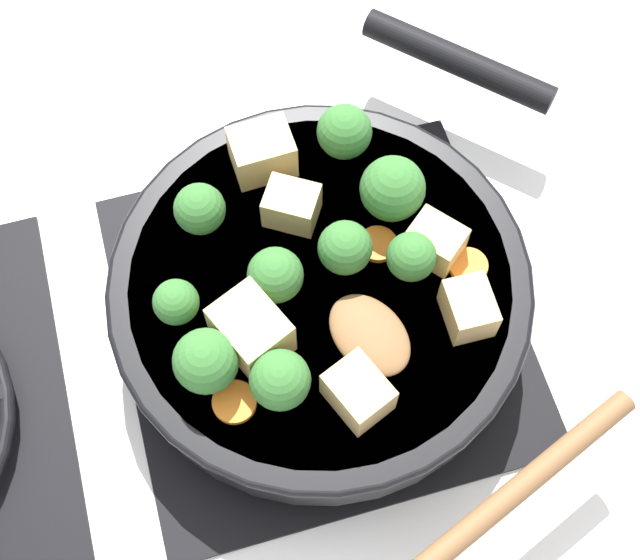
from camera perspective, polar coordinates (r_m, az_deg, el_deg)
name	(u,v)px	position (r m, az deg, el deg)	size (l,w,h in m)	color
ground_plane	(320,321)	(0.71, 0.00, -2.63)	(2.40, 2.40, 0.00)	white
front_burner_grate	(320,315)	(0.70, 0.00, -2.27)	(0.31, 0.31, 0.03)	black
skillet_pan	(322,290)	(0.66, 0.11, -0.65)	(0.39, 0.39, 0.05)	black
wooden_spoon	(442,421)	(0.60, 7.83, -8.91)	(0.22, 0.21, 0.02)	brown
tofu_cube_center_large	(469,308)	(0.63, 9.49, -1.81)	(0.04, 0.03, 0.03)	#DBB770
tofu_cube_near_handle	(433,236)	(0.65, 7.25, 2.82)	(0.04, 0.03, 0.03)	#DBB770
tofu_cube_east_chunk	(292,206)	(0.65, -1.82, 4.79)	(0.04, 0.03, 0.03)	#DBB770
tofu_cube_west_chunk	(262,152)	(0.68, -3.72, 8.17)	(0.05, 0.04, 0.04)	#DBB770
tofu_cube_back_piece	(251,330)	(0.61, -4.44, -3.21)	(0.05, 0.04, 0.04)	#DBB770
tofu_cube_front_piece	(352,394)	(0.59, 2.03, -7.31)	(0.04, 0.03, 0.03)	#DBB770
broccoli_floret_near_spoon	(200,209)	(0.65, -7.70, 4.50)	(0.04, 0.04, 0.04)	#709956
broccoli_floret_center_top	(411,257)	(0.63, 5.86, 1.47)	(0.04, 0.04, 0.04)	#709956
broccoli_floret_east_rim	(344,132)	(0.67, 1.57, 9.45)	(0.04, 0.04, 0.05)	#709956
broccoli_floret_west_rim	(280,380)	(0.59, -2.57, -6.42)	(0.04, 0.04, 0.05)	#709956
broccoli_floret_north_edge	(274,269)	(0.62, -2.99, 0.68)	(0.04, 0.04, 0.05)	#709956
broccoli_floret_south_cluster	(393,189)	(0.65, 4.66, 5.83)	(0.05, 0.05, 0.05)	#709956
broccoli_floret_mid_floret	(206,361)	(0.59, -7.32, -5.18)	(0.04, 0.04, 0.05)	#709956
broccoli_floret_small_inner	(345,248)	(0.63, 1.61, 2.05)	(0.04, 0.04, 0.05)	#709956
broccoli_floret_tall_stem	(176,302)	(0.62, -9.21, -1.37)	(0.03, 0.03, 0.04)	#709956
carrot_slice_orange_thin	(468,266)	(0.65, 9.47, 0.89)	(0.03, 0.03, 0.01)	orange
carrot_slice_near_center	(378,244)	(0.65, 3.71, 2.31)	(0.03, 0.03, 0.01)	orange
carrot_slice_edge_slice	(234,402)	(0.61, -5.49, -7.79)	(0.03, 0.03, 0.01)	orange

